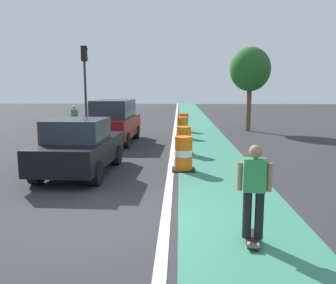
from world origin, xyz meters
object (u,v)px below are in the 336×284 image
(street_tree_sidewalk, at_px, (250,70))
(traffic_barrel_front, at_px, (183,154))
(traffic_barrel_mid, at_px, (184,141))
(pedestrian_crossing, at_px, (75,119))
(traffic_barrel_back, at_px, (182,128))
(traffic_barrel_far, at_px, (184,122))
(traffic_light_corner, at_px, (85,73))
(parked_sedan_nearest, at_px, (80,147))
(skateboarder_on_lane, at_px, (254,191))
(parked_suv_second, at_px, (114,121))

(street_tree_sidewalk, bearing_deg, traffic_barrel_front, -111.49)
(traffic_barrel_mid, bearing_deg, pedestrian_crossing, 136.24)
(traffic_barrel_back, height_order, traffic_barrel_far, same)
(traffic_barrel_front, distance_m, traffic_light_corner, 12.37)
(parked_sedan_nearest, xyz_separation_m, pedestrian_crossing, (-2.93, 9.23, 0.03))
(skateboarder_on_lane, relative_size, parked_suv_second, 0.36)
(traffic_barrel_back, height_order, street_tree_sidewalk, street_tree_sidewalk)
(skateboarder_on_lane, height_order, traffic_barrel_far, skateboarder_on_lane)
(pedestrian_crossing, bearing_deg, traffic_light_corner, 83.64)
(traffic_barrel_far, bearing_deg, traffic_barrel_front, -90.75)
(skateboarder_on_lane, bearing_deg, traffic_barrel_far, 93.71)
(parked_sedan_nearest, bearing_deg, traffic_barrel_back, 67.80)
(traffic_barrel_mid, relative_size, pedestrian_crossing, 0.68)
(traffic_barrel_back, distance_m, street_tree_sidewalk, 5.95)
(traffic_barrel_far, bearing_deg, parked_sedan_nearest, -107.28)
(traffic_barrel_front, relative_size, pedestrian_crossing, 0.68)
(traffic_barrel_front, distance_m, traffic_barrel_far, 10.03)
(parked_suv_second, xyz_separation_m, traffic_light_corner, (-2.66, 4.96, 2.47))
(parked_suv_second, height_order, pedestrian_crossing, parked_suv_second)
(traffic_barrel_front, bearing_deg, parked_sedan_nearest, -169.84)
(skateboarder_on_lane, height_order, street_tree_sidewalk, street_tree_sidewalk)
(skateboarder_on_lane, relative_size, traffic_light_corner, 0.33)
(pedestrian_crossing, bearing_deg, street_tree_sidewalk, 9.25)
(traffic_barrel_far, bearing_deg, parked_suv_second, -126.70)
(traffic_barrel_far, xyz_separation_m, pedestrian_crossing, (-6.23, -1.36, 0.33))
(traffic_light_corner, bearing_deg, street_tree_sidewalk, -0.81)
(parked_suv_second, xyz_separation_m, traffic_barrel_far, (3.37, 4.53, -0.50))
(skateboarder_on_lane, bearing_deg, traffic_light_corner, 114.14)
(traffic_barrel_front, distance_m, traffic_barrel_back, 7.26)
(parked_sedan_nearest, height_order, traffic_light_corner, traffic_light_corner)
(traffic_barrel_mid, bearing_deg, traffic_barrel_far, 89.39)
(parked_suv_second, height_order, traffic_barrel_far, parked_suv_second)
(traffic_barrel_front, bearing_deg, traffic_barrel_back, 89.76)
(pedestrian_crossing, bearing_deg, traffic_barrel_mid, -43.76)
(traffic_barrel_front, height_order, pedestrian_crossing, pedestrian_crossing)
(skateboarder_on_lane, height_order, parked_suv_second, parked_suv_second)
(parked_sedan_nearest, relative_size, street_tree_sidewalk, 0.83)
(pedestrian_crossing, bearing_deg, traffic_barrel_back, -12.87)
(traffic_barrel_mid, height_order, traffic_barrel_far, same)
(parked_sedan_nearest, distance_m, traffic_barrel_far, 11.10)
(traffic_barrel_mid, height_order, traffic_barrel_back, same)
(traffic_barrel_front, relative_size, traffic_barrel_back, 1.00)
(traffic_barrel_mid, bearing_deg, street_tree_sidewalk, 62.01)
(traffic_barrel_mid, distance_m, traffic_light_corner, 10.16)
(parked_sedan_nearest, relative_size, traffic_barrel_far, 3.82)
(pedestrian_crossing, xyz_separation_m, street_tree_sidewalk, (10.16, 1.65, 2.80))
(parked_sedan_nearest, bearing_deg, traffic_barrel_far, 72.72)
(traffic_barrel_front, bearing_deg, street_tree_sidewalk, 68.51)
(traffic_barrel_mid, height_order, pedestrian_crossing, pedestrian_crossing)
(traffic_barrel_far, xyz_separation_m, street_tree_sidewalk, (3.93, 0.29, 3.14))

